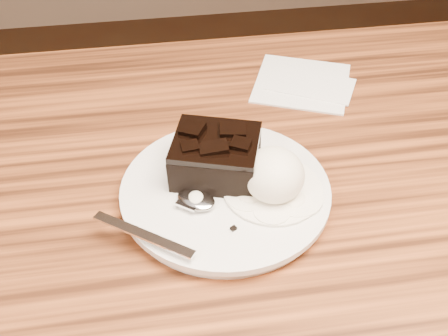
{
  "coord_description": "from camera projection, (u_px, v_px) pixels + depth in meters",
  "views": [
    {
      "loc": [
        -0.16,
        -0.42,
        1.2
      ],
      "look_at": [
        -0.09,
        0.03,
        0.79
      ],
      "focal_mm": 43.78,
      "sensor_mm": 36.0,
      "label": 1
    }
  ],
  "objects": [
    {
      "name": "spoon",
      "position": [
        196.0,
        201.0,
        0.6
      ],
      "size": [
        0.16,
        0.13,
        0.01
      ],
      "primitive_type": null,
      "rotation": [
        0.0,
        0.0,
        0.94
      ],
      "color": "silver",
      "rests_on": "plate"
    },
    {
      "name": "brownie",
      "position": [
        216.0,
        159.0,
        0.62
      ],
      "size": [
        0.12,
        0.11,
        0.04
      ],
      "primitive_type": "cube",
      "rotation": [
        0.0,
        0.0,
        -0.31
      ],
      "color": "black",
      "rests_on": "plate"
    },
    {
      "name": "melt_puddle",
      "position": [
        272.0,
        190.0,
        0.61
      ],
      "size": [
        0.11,
        0.11,
        0.0
      ],
      "primitive_type": "cylinder",
      "color": "white",
      "rests_on": "plate"
    },
    {
      "name": "napkin",
      "position": [
        302.0,
        82.0,
        0.81
      ],
      "size": [
        0.17,
        0.17,
        0.01
      ],
      "primitive_type": "cube",
      "rotation": [
        0.0,
        0.0,
        -0.39
      ],
      "color": "white",
      "rests_on": "dining_table"
    },
    {
      "name": "ice_cream_scoop",
      "position": [
        274.0,
        175.0,
        0.6
      ],
      "size": [
        0.07,
        0.07,
        0.06
      ],
      "primitive_type": "ellipsoid",
      "color": "white",
      "rests_on": "plate"
    },
    {
      "name": "crumb_a",
      "position": [
        233.0,
        228.0,
        0.57
      ],
      "size": [
        0.01,
        0.01,
        0.0
      ],
      "primitive_type": "cube",
      "rotation": [
        0.0,
        0.0,
        0.52
      ],
      "color": "black",
      "rests_on": "plate"
    },
    {
      "name": "crumb_b",
      "position": [
        242.0,
        184.0,
        0.62
      ],
      "size": [
        0.01,
        0.01,
        0.0
      ],
      "primitive_type": "cube",
      "rotation": [
        0.0,
        0.0,
        0.67
      ],
      "color": "black",
      "rests_on": "plate"
    },
    {
      "name": "plate",
      "position": [
        225.0,
        193.0,
        0.63
      ],
      "size": [
        0.24,
        0.24,
        0.02
      ],
      "primitive_type": "cylinder",
      "color": "silver",
      "rests_on": "dining_table"
    }
  ]
}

